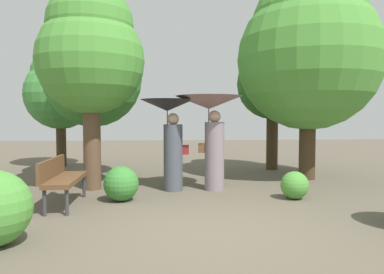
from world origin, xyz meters
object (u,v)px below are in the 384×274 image
Objects in this scene: person_right at (211,119)px; park_bench at (61,177)px; person_left at (170,127)px; tree_near_left at (93,70)px; tree_mid_left at (91,50)px; tree_far_back at (60,88)px; tree_mid_right at (309,49)px; tree_near_right at (273,77)px.

park_bench is (-2.77, -1.19, -0.99)m from person_right.
park_bench is at bearing 123.25° from person_left.
tree_mid_left is at bearing -80.73° from tree_near_left.
tree_mid_left is 4.31m from tree_far_back.
person_right is 0.46× the size of tree_mid_left.
person_left is 0.45× the size of tree_near_left.
tree_far_back is at bearing 156.35° from tree_mid_right.
tree_mid_left reaches higher than person_left.
tree_near_right is at bearing -45.16° from person_left.
tree_mid_right is at bearing -78.33° from tree_near_right.
tree_near_right is (3.09, 2.93, 1.41)m from person_left.
person_left is at bearing -45.21° from tree_near_left.
tree_mid_left is (-1.66, 0.25, 1.62)m from person_left.
person_right is 0.49× the size of tree_near_right.
tree_near_left is 5.46m from tree_mid_right.
person_right reaches higher than park_bench.
tree_mid_right reaches higher than person_right.
tree_mid_left is (-2.52, 0.26, 1.46)m from person_right.
tree_near_left reaches higher than tree_far_back.
person_right is at bearing -44.52° from tree_far_back.
tree_near_right is at bearing 29.44° from tree_mid_left.
tree_mid_left is (0.28, -1.70, 0.19)m from tree_near_left.
tree_far_back is (-1.72, 3.92, -0.48)m from tree_mid_left.
person_right is 0.38× the size of tree_mid_right.
tree_near_right is at bearing 11.07° from tree_near_left.
tree_near_right is at bearing 101.67° from tree_mid_right.
person_left is 0.51× the size of tree_far_back.
person_left reaches higher than park_bench.
park_bench is at bearing -140.48° from tree_near_right.
tree_mid_right is at bearing -23.65° from tree_far_back.
tree_near_right is at bearing -35.88° from person_right.
tree_near_right reaches higher than person_left.
person_left is 1.27× the size of park_bench.
tree_near_right is (2.23, 2.94, 1.25)m from person_right.
park_bench is 3.87m from tree_near_left.
tree_near_left reaches higher than tree_near_right.
person_left is 3.10m from tree_near_left.
tree_near_left is 2.66m from tree_far_back.
park_bench is 0.40× the size of tree_far_back.
tree_far_back reaches higher than person_right.
person_right is at bearing -88.93° from person_left.
tree_near_left is at bearing -56.89° from tree_far_back.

